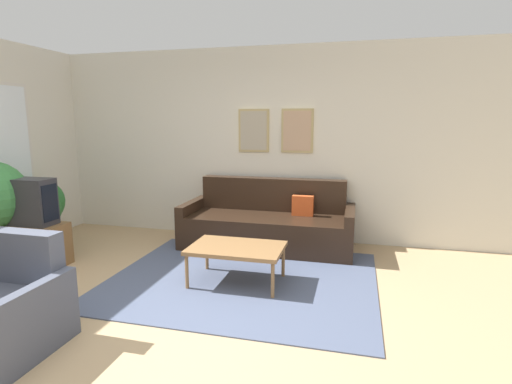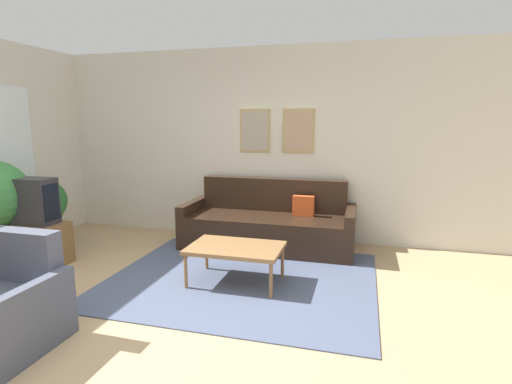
% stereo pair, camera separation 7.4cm
% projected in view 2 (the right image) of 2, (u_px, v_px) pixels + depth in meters
% --- Properties ---
extents(ground_plane, '(16.00, 16.00, 0.00)m').
position_uv_depth(ground_plane, '(145.00, 330.00, 3.25)').
color(ground_plane, tan).
extents(area_rug, '(2.79, 2.32, 0.01)m').
position_uv_depth(area_rug, '(242.00, 279.00, 4.30)').
color(area_rug, '#4C5670').
rests_on(area_rug, ground_plane).
extents(wall_back, '(8.00, 0.09, 2.70)m').
position_uv_depth(wall_back, '(246.00, 144.00, 5.76)').
color(wall_back, beige).
rests_on(wall_back, ground_plane).
extents(couch, '(2.26, 0.90, 0.90)m').
position_uv_depth(couch, '(269.00, 224.00, 5.38)').
color(couch, black).
rests_on(couch, ground_plane).
extents(coffee_table, '(0.96, 0.63, 0.40)m').
position_uv_depth(coffee_table, '(236.00, 249.00, 4.14)').
color(coffee_table, olive).
rests_on(coffee_table, ground_plane).
extents(tv_stand, '(0.75, 0.43, 0.50)m').
position_uv_depth(tv_stand, '(35.00, 244.00, 4.71)').
color(tv_stand, brown).
rests_on(tv_stand, ground_plane).
extents(tv, '(0.59, 0.28, 0.54)m').
position_uv_depth(tv, '(31.00, 201.00, 4.62)').
color(tv, '#2D2D33').
rests_on(tv, tv_stand).
extents(potted_plant_by_window, '(0.59, 0.59, 0.91)m').
position_uv_depth(potted_plant_by_window, '(44.00, 204.00, 5.39)').
color(potted_plant_by_window, beige).
rests_on(potted_plant_by_window, ground_plane).
extents(potted_plant_small, '(0.46, 0.46, 0.79)m').
position_uv_depth(potted_plant_small, '(45.00, 212.00, 5.19)').
color(potted_plant_small, beige).
rests_on(potted_plant_small, ground_plane).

